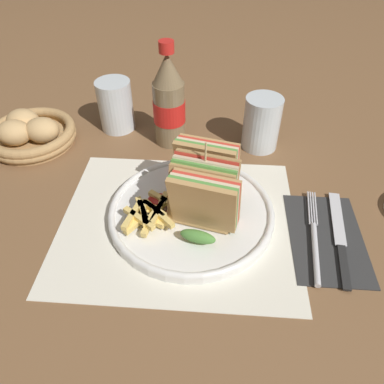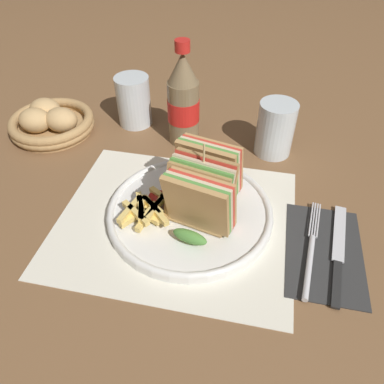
{
  "view_description": "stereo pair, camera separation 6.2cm",
  "coord_description": "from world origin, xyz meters",
  "px_view_note": "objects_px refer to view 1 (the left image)",
  "views": [
    {
      "loc": [
        0.05,
        -0.44,
        0.46
      ],
      "look_at": [
        0.02,
        0.02,
        0.04
      ],
      "focal_mm": 35.0,
      "sensor_mm": 36.0,
      "label": 1
    },
    {
      "loc": [
        0.12,
        -0.43,
        0.46
      ],
      "look_at": [
        0.02,
        0.02,
        0.04
      ],
      "focal_mm": 35.0,
      "sensor_mm": 36.0,
      "label": 2
    }
  ],
  "objects_px": {
    "knife": "(340,237)",
    "coke_bottle_near": "(169,102)",
    "glass_far": "(116,109)",
    "fork": "(315,243)",
    "club_sandwich": "(205,186)",
    "glass_near": "(261,126)",
    "bread_basket": "(31,133)",
    "plate_main": "(191,213)"
  },
  "relations": [
    {
      "from": "knife",
      "to": "glass_far",
      "type": "bearing_deg",
      "value": 151.08
    },
    {
      "from": "coke_bottle_near",
      "to": "bread_basket",
      "type": "distance_m",
      "value": 0.3
    },
    {
      "from": "knife",
      "to": "glass_near",
      "type": "relative_size",
      "value": 1.86
    },
    {
      "from": "knife",
      "to": "bread_basket",
      "type": "xyz_separation_m",
      "value": [
        -0.59,
        0.23,
        0.02
      ]
    },
    {
      "from": "club_sandwich",
      "to": "glass_far",
      "type": "bearing_deg",
      "value": 127.96
    },
    {
      "from": "club_sandwich",
      "to": "knife",
      "type": "relative_size",
      "value": 0.91
    },
    {
      "from": "knife",
      "to": "bread_basket",
      "type": "relative_size",
      "value": 1.13
    },
    {
      "from": "glass_far",
      "to": "bread_basket",
      "type": "xyz_separation_m",
      "value": [
        -0.17,
        -0.07,
        -0.02
      ]
    },
    {
      "from": "plate_main",
      "to": "coke_bottle_near",
      "type": "xyz_separation_m",
      "value": [
        -0.06,
        0.22,
        0.08
      ]
    },
    {
      "from": "coke_bottle_near",
      "to": "glass_near",
      "type": "relative_size",
      "value": 1.94
    },
    {
      "from": "knife",
      "to": "coke_bottle_near",
      "type": "bearing_deg",
      "value": 145.96
    },
    {
      "from": "knife",
      "to": "bread_basket",
      "type": "distance_m",
      "value": 0.63
    },
    {
      "from": "fork",
      "to": "glass_far",
      "type": "distance_m",
      "value": 0.5
    },
    {
      "from": "club_sandwich",
      "to": "knife",
      "type": "bearing_deg",
      "value": -9.73
    },
    {
      "from": "coke_bottle_near",
      "to": "bread_basket",
      "type": "height_order",
      "value": "coke_bottle_near"
    },
    {
      "from": "knife",
      "to": "coke_bottle_near",
      "type": "height_order",
      "value": "coke_bottle_near"
    },
    {
      "from": "glass_near",
      "to": "fork",
      "type": "bearing_deg",
      "value": -75.2
    },
    {
      "from": "glass_far",
      "to": "coke_bottle_near",
      "type": "bearing_deg",
      "value": -19.57
    },
    {
      "from": "glass_far",
      "to": "knife",
      "type": "bearing_deg",
      "value": -35.36
    },
    {
      "from": "club_sandwich",
      "to": "bread_basket",
      "type": "relative_size",
      "value": 1.02
    },
    {
      "from": "glass_far",
      "to": "bread_basket",
      "type": "relative_size",
      "value": 0.61
    },
    {
      "from": "glass_near",
      "to": "bread_basket",
      "type": "xyz_separation_m",
      "value": [
        -0.48,
        -0.02,
        -0.02
      ]
    },
    {
      "from": "coke_bottle_near",
      "to": "glass_far",
      "type": "height_order",
      "value": "coke_bottle_near"
    },
    {
      "from": "plate_main",
      "to": "club_sandwich",
      "type": "height_order",
      "value": "club_sandwich"
    },
    {
      "from": "plate_main",
      "to": "glass_far",
      "type": "bearing_deg",
      "value": 124.36
    },
    {
      "from": "coke_bottle_near",
      "to": "glass_far",
      "type": "xyz_separation_m",
      "value": [
        -0.12,
        0.04,
        -0.04
      ]
    },
    {
      "from": "fork",
      "to": "glass_near",
      "type": "xyz_separation_m",
      "value": [
        -0.07,
        0.27,
        0.04
      ]
    },
    {
      "from": "plate_main",
      "to": "bread_basket",
      "type": "xyz_separation_m",
      "value": [
        -0.35,
        0.2,
        0.01
      ]
    },
    {
      "from": "bread_basket",
      "to": "coke_bottle_near",
      "type": "bearing_deg",
      "value": 5.63
    },
    {
      "from": "club_sandwich",
      "to": "fork",
      "type": "xyz_separation_m",
      "value": [
        0.18,
        -0.05,
        -0.06
      ]
    },
    {
      "from": "club_sandwich",
      "to": "coke_bottle_near",
      "type": "height_order",
      "value": "coke_bottle_near"
    },
    {
      "from": "club_sandwich",
      "to": "knife",
      "type": "height_order",
      "value": "club_sandwich"
    },
    {
      "from": "fork",
      "to": "knife",
      "type": "xyz_separation_m",
      "value": [
        0.04,
        0.02,
        -0.0
      ]
    },
    {
      "from": "plate_main",
      "to": "glass_near",
      "type": "distance_m",
      "value": 0.26
    },
    {
      "from": "coke_bottle_near",
      "to": "bread_basket",
      "type": "bearing_deg",
      "value": -174.37
    },
    {
      "from": "glass_far",
      "to": "glass_near",
      "type": "bearing_deg",
      "value": -8.87
    },
    {
      "from": "fork",
      "to": "club_sandwich",
      "type": "bearing_deg",
      "value": 169.31
    },
    {
      "from": "knife",
      "to": "glass_near",
      "type": "distance_m",
      "value": 0.28
    },
    {
      "from": "plate_main",
      "to": "fork",
      "type": "distance_m",
      "value": 0.2
    },
    {
      "from": "plate_main",
      "to": "knife",
      "type": "distance_m",
      "value": 0.24
    },
    {
      "from": "fork",
      "to": "glass_near",
      "type": "height_order",
      "value": "glass_near"
    },
    {
      "from": "coke_bottle_near",
      "to": "bread_basket",
      "type": "relative_size",
      "value": 1.17
    }
  ]
}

